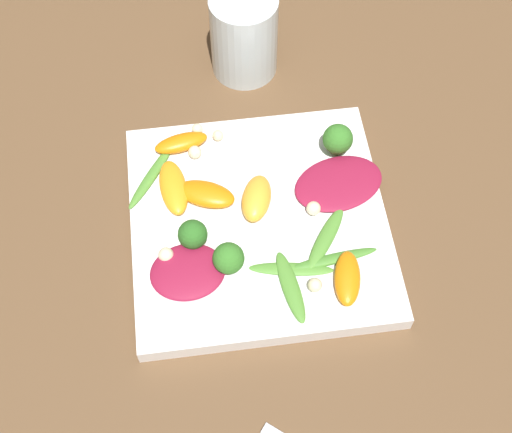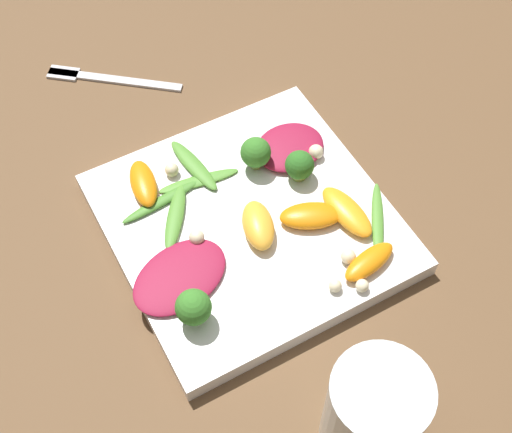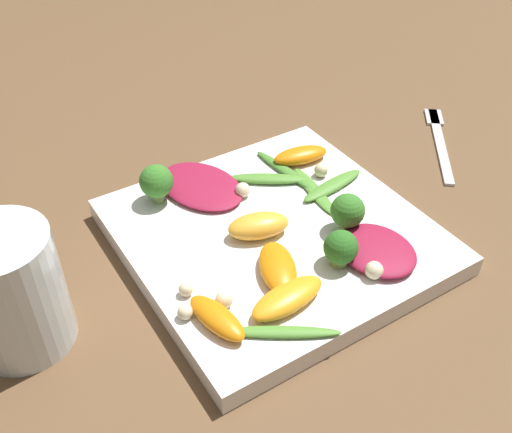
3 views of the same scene
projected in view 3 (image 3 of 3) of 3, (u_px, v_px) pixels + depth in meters
The scene contains 25 objects.
ground_plane at pixel (274, 244), 0.59m from camera, with size 2.40×2.40×0.00m, color brown.
plate at pixel (275, 236), 0.58m from camera, with size 0.27×0.27×0.02m.
drinking_glass at pixel (11, 292), 0.47m from camera, with size 0.08×0.08×0.11m.
fork at pixel (438, 135), 0.74m from camera, with size 0.14×0.12×0.01m.
radicchio_leaf_0 at pixel (201, 186), 0.62m from camera, with size 0.12×0.09×0.01m.
radicchio_leaf_1 at pixel (376, 250), 0.54m from camera, with size 0.08×0.07×0.01m.
orange_segment_0 at pixel (278, 267), 0.52m from camera, with size 0.07×0.06×0.02m.
orange_segment_1 at pixel (217, 318), 0.48m from camera, with size 0.07×0.04×0.02m.
orange_segment_2 at pixel (301, 155), 0.66m from camera, with size 0.04×0.07×0.02m.
orange_segment_3 at pixel (287, 298), 0.49m from camera, with size 0.04×0.07×0.02m.
orange_segment_4 at pixel (257, 225), 0.56m from camera, with size 0.05×0.07×0.02m.
broccoli_floret_0 at pixel (348, 211), 0.56m from camera, with size 0.03×0.03×0.04m.
broccoli_floret_1 at pixel (156, 182), 0.59m from camera, with size 0.03×0.03×0.04m.
broccoli_floret_2 at pixel (341, 248), 0.53m from camera, with size 0.03×0.03×0.04m.
arugula_sprig_0 at pixel (333, 185), 0.62m from camera, with size 0.03×0.08×0.01m.
arugula_sprig_1 at pixel (286, 171), 0.65m from camera, with size 0.10×0.02×0.01m.
arugula_sprig_2 at pixel (314, 191), 0.62m from camera, with size 0.09×0.03×0.00m.
arugula_sprig_3 at pixel (281, 332), 0.47m from camera, with size 0.06×0.09×0.01m.
arugula_sprig_4 at pixel (267, 179), 0.63m from camera, with size 0.06×0.08×0.01m.
macadamia_nut_0 at pixel (246, 189), 0.61m from camera, with size 0.02×0.02×0.02m.
macadamia_nut_1 at pixel (374, 270), 0.52m from camera, with size 0.02×0.02×0.02m.
macadamia_nut_2 at pixel (321, 170), 0.64m from camera, with size 0.02×0.02×0.02m.
macadamia_nut_3 at pixel (185, 312), 0.49m from camera, with size 0.01×0.01×0.01m.
macadamia_nut_4 at pixel (224, 299), 0.49m from camera, with size 0.02×0.02×0.02m.
macadamia_nut_5 at pixel (186, 289), 0.51m from camera, with size 0.01×0.01×0.01m.
Camera 3 is at (0.36, -0.25, 0.40)m, focal length 42.00 mm.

